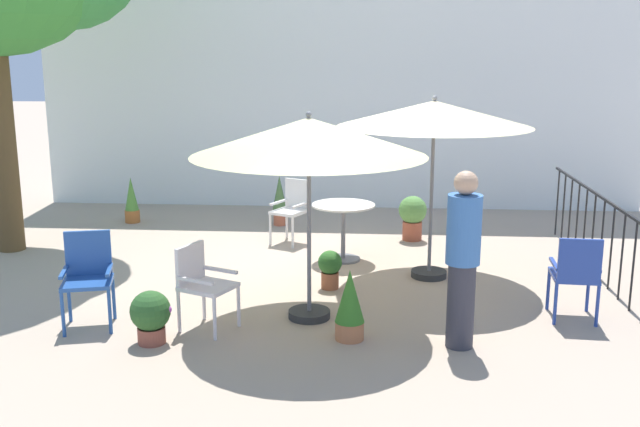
{
  "coord_description": "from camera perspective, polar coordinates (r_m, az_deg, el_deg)",
  "views": [
    {
      "loc": [
        0.62,
        -8.63,
        2.77
      ],
      "look_at": [
        0.0,
        -0.22,
        0.86
      ],
      "focal_mm": 41.07,
      "sensor_mm": 36.0,
      "label": 1
    }
  ],
  "objects": [
    {
      "name": "patio_chair_3",
      "position": [
        7.78,
        -17.63,
        -4.39
      ],
      "size": [
        0.58,
        0.56,
        0.96
      ],
      "color": "#244E97",
      "rests_on": "ground"
    },
    {
      "name": "patio_umbrella_0",
      "position": [
        7.33,
        -0.89,
        5.88
      ],
      "size": [
        2.39,
        2.39,
        2.16
      ],
      "color": "#2D2D2D",
      "rests_on": "ground"
    },
    {
      "name": "standing_person",
      "position": [
        6.92,
        11.06,
        -3.41
      ],
      "size": [
        0.45,
        0.45,
        1.69
      ],
      "color": "#33333D",
      "rests_on": "ground"
    },
    {
      "name": "patio_umbrella_1",
      "position": [
        8.83,
        8.89,
        7.56
      ],
      "size": [
        2.33,
        2.33,
        2.23
      ],
      "color": "#2D2D2D",
      "rests_on": "ground"
    },
    {
      "name": "ground_plane",
      "position": [
        9.09,
        0.1,
        -5.02
      ],
      "size": [
        60.0,
        60.0,
        0.0
      ],
      "primitive_type": "plane",
      "color": "tan"
    },
    {
      "name": "potted_plant_3",
      "position": [
        10.85,
        7.23,
        -0.12
      ],
      "size": [
        0.41,
        0.41,
        0.66
      ],
      "color": "#9D4C34",
      "rests_on": "ground"
    },
    {
      "name": "terrace_railing",
      "position": [
        9.31,
        21.51,
        -1.13
      ],
      "size": [
        0.03,
        5.19,
        1.01
      ],
      "color": "black",
      "rests_on": "ground"
    },
    {
      "name": "patio_chair_1",
      "position": [
        7.98,
        19.31,
        -4.32
      ],
      "size": [
        0.48,
        0.52,
        0.92
      ],
      "color": "#244098",
      "rests_on": "ground"
    },
    {
      "name": "villa_facade",
      "position": [
        12.97,
        1.5,
        11.14
      ],
      "size": [
        10.51,
        0.3,
        4.83
      ],
      "primitive_type": "cube",
      "color": "white",
      "rests_on": "ground"
    },
    {
      "name": "cafe_table_0",
      "position": [
        9.7,
        1.82,
        -0.59
      ],
      "size": [
        0.84,
        0.84,
        0.77
      ],
      "color": "white",
      "rests_on": "ground"
    },
    {
      "name": "potted_plant_0",
      "position": [
        12.26,
        -14.47,
        0.95
      ],
      "size": [
        0.24,
        0.24,
        0.74
      ],
      "color": "#B2652E",
      "rests_on": "ground"
    },
    {
      "name": "potted_plant_5",
      "position": [
        11.69,
        -3.17,
        1.13
      ],
      "size": [
        0.24,
        0.24,
        0.81
      ],
      "color": "#C16042",
      "rests_on": "ground"
    },
    {
      "name": "potted_plant_2",
      "position": [
        7.12,
        2.33,
        -7.12
      ],
      "size": [
        0.29,
        0.29,
        0.71
      ],
      "color": "#BE7247",
      "rests_on": "ground"
    },
    {
      "name": "patio_chair_0",
      "position": [
        10.63,
        -2.16,
        0.56
      ],
      "size": [
        0.59,
        0.61,
        0.92
      ],
      "color": "silver",
      "rests_on": "ground"
    },
    {
      "name": "patio_chair_2",
      "position": [
        7.44,
        -9.2,
        -5.16
      ],
      "size": [
        0.61,
        0.6,
        0.86
      ],
      "color": "silver",
      "rests_on": "ground"
    },
    {
      "name": "potted_plant_4",
      "position": [
        7.23,
        -13.05,
        -7.7
      ],
      "size": [
        0.4,
        0.39,
        0.52
      ],
      "color": "brown",
      "rests_on": "ground"
    },
    {
      "name": "potted_plant_1",
      "position": [
        8.62,
        0.78,
        -4.22
      ],
      "size": [
        0.28,
        0.28,
        0.46
      ],
      "color": "#975333",
      "rests_on": "ground"
    }
  ]
}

